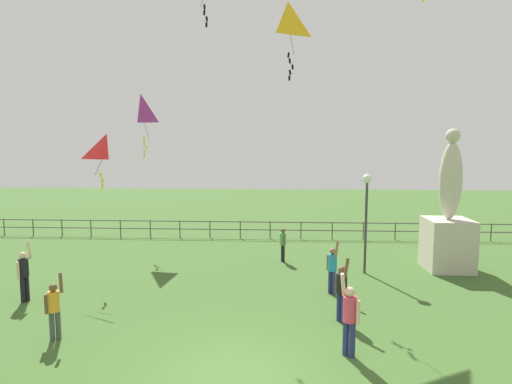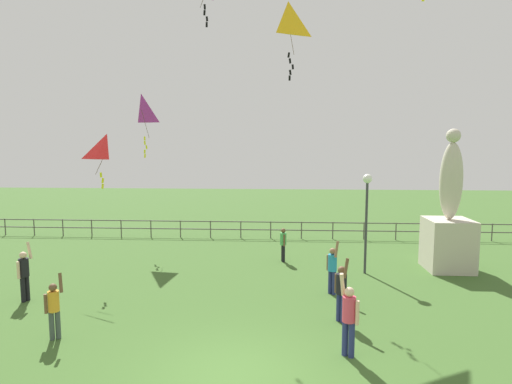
{
  "view_description": "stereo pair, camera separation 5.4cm",
  "coord_description": "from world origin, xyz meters",
  "px_view_note": "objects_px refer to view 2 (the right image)",
  "views": [
    {
      "loc": [
        0.98,
        -8.8,
        5.13
      ],
      "look_at": [
        0.19,
        6.08,
        3.46
      ],
      "focal_mm": 29.53,
      "sensor_mm": 36.0,
      "label": 1
    },
    {
      "loc": [
        1.04,
        -8.79,
        5.13
      ],
      "look_at": [
        0.19,
        6.08,
        3.46
      ],
      "focal_mm": 29.53,
      "sensor_mm": 36.0,
      "label": 2
    }
  ],
  "objects_px": {
    "statue_monument": "(449,227)",
    "person_5": "(349,316)",
    "person_1": "(283,243)",
    "kite_3": "(142,112)",
    "person_2": "(54,307)",
    "person_4": "(341,289)",
    "person_0": "(24,272)",
    "lamppost": "(367,201)",
    "kite_1": "(288,23)",
    "person_3": "(332,267)",
    "kite_6": "(107,150)"
  },
  "relations": [
    {
      "from": "person_1",
      "to": "person_4",
      "type": "relative_size",
      "value": 0.77
    },
    {
      "from": "lamppost",
      "to": "person_5",
      "type": "xyz_separation_m",
      "value": [
        -1.75,
        -6.79,
        -1.92
      ]
    },
    {
      "from": "kite_6",
      "to": "person_0",
      "type": "bearing_deg",
      "value": -117.17
    },
    {
      "from": "lamppost",
      "to": "person_0",
      "type": "relative_size",
      "value": 2.04
    },
    {
      "from": "statue_monument",
      "to": "person_0",
      "type": "xyz_separation_m",
      "value": [
        -15.29,
        -4.43,
        -0.8
      ]
    },
    {
      "from": "statue_monument",
      "to": "kite_3",
      "type": "xyz_separation_m",
      "value": [
        -13.8,
        3.42,
        4.99
      ]
    },
    {
      "from": "person_4",
      "to": "statue_monument",
      "type": "bearing_deg",
      "value": 46.9
    },
    {
      "from": "statue_monument",
      "to": "kite_1",
      "type": "height_order",
      "value": "kite_1"
    },
    {
      "from": "person_0",
      "to": "person_5",
      "type": "relative_size",
      "value": 0.96
    },
    {
      "from": "person_2",
      "to": "kite_6",
      "type": "bearing_deg",
      "value": 97.91
    },
    {
      "from": "person_3",
      "to": "statue_monument",
      "type": "bearing_deg",
      "value": 31.95
    },
    {
      "from": "lamppost",
      "to": "person_5",
      "type": "height_order",
      "value": "lamppost"
    },
    {
      "from": "lamppost",
      "to": "kite_1",
      "type": "distance_m",
      "value": 7.69
    },
    {
      "from": "person_0",
      "to": "kite_6",
      "type": "xyz_separation_m",
      "value": [
        1.63,
        3.17,
        3.96
      ]
    },
    {
      "from": "lamppost",
      "to": "kite_1",
      "type": "xyz_separation_m",
      "value": [
        -3.14,
        0.64,
        6.99
      ]
    },
    {
      "from": "lamppost",
      "to": "person_3",
      "type": "height_order",
      "value": "lamppost"
    },
    {
      "from": "person_3",
      "to": "kite_1",
      "type": "height_order",
      "value": "kite_1"
    },
    {
      "from": "person_0",
      "to": "person_1",
      "type": "relative_size",
      "value": 1.31
    },
    {
      "from": "statue_monument",
      "to": "person_1",
      "type": "relative_size",
      "value": 3.87
    },
    {
      "from": "person_0",
      "to": "kite_1",
      "type": "relative_size",
      "value": 0.64
    },
    {
      "from": "person_4",
      "to": "kite_1",
      "type": "bearing_deg",
      "value": 105.55
    },
    {
      "from": "person_1",
      "to": "lamppost",
      "type": "bearing_deg",
      "value": -24.61
    },
    {
      "from": "statue_monument",
      "to": "kite_6",
      "type": "height_order",
      "value": "statue_monument"
    },
    {
      "from": "person_0",
      "to": "kite_3",
      "type": "distance_m",
      "value": 9.87
    },
    {
      "from": "person_4",
      "to": "kite_3",
      "type": "height_order",
      "value": "kite_3"
    },
    {
      "from": "person_3",
      "to": "kite_3",
      "type": "height_order",
      "value": "kite_3"
    },
    {
      "from": "statue_monument",
      "to": "person_5",
      "type": "xyz_separation_m",
      "value": [
        -5.24,
        -7.5,
        -0.76
      ]
    },
    {
      "from": "lamppost",
      "to": "person_5",
      "type": "relative_size",
      "value": 1.96
    },
    {
      "from": "person_5",
      "to": "person_1",
      "type": "bearing_deg",
      "value": 100.42
    },
    {
      "from": "statue_monument",
      "to": "person_5",
      "type": "distance_m",
      "value": 9.18
    },
    {
      "from": "person_2",
      "to": "person_4",
      "type": "xyz_separation_m",
      "value": [
        7.72,
        1.55,
        0.08
      ]
    },
    {
      "from": "statue_monument",
      "to": "kite_1",
      "type": "distance_m",
      "value": 10.52
    },
    {
      "from": "person_3",
      "to": "kite_1",
      "type": "relative_size",
      "value": 0.62
    },
    {
      "from": "kite_1",
      "to": "person_2",
      "type": "bearing_deg",
      "value": -131.79
    },
    {
      "from": "person_4",
      "to": "person_5",
      "type": "height_order",
      "value": "person_5"
    },
    {
      "from": "person_2",
      "to": "kite_6",
      "type": "height_order",
      "value": "kite_6"
    },
    {
      "from": "person_0",
      "to": "person_2",
      "type": "relative_size",
      "value": 1.1
    },
    {
      "from": "person_0",
      "to": "person_4",
      "type": "height_order",
      "value": "person_0"
    },
    {
      "from": "person_4",
      "to": "kite_6",
      "type": "distance_m",
      "value": 10.31
    },
    {
      "from": "kite_1",
      "to": "kite_3",
      "type": "xyz_separation_m",
      "value": [
        -7.16,
        3.5,
        -3.17
      ]
    },
    {
      "from": "person_1",
      "to": "kite_6",
      "type": "distance_m",
      "value": 8.27
    },
    {
      "from": "person_1",
      "to": "kite_3",
      "type": "bearing_deg",
      "value": 159.46
    },
    {
      "from": "person_0",
      "to": "kite_1",
      "type": "bearing_deg",
      "value": 26.74
    },
    {
      "from": "person_0",
      "to": "person_4",
      "type": "distance_m",
      "value": 10.21
    },
    {
      "from": "person_2",
      "to": "person_3",
      "type": "distance_m",
      "value": 8.65
    },
    {
      "from": "person_2",
      "to": "person_3",
      "type": "xyz_separation_m",
      "value": [
        7.75,
        3.85,
        0.06
      ]
    },
    {
      "from": "lamppost",
      "to": "kite_3",
      "type": "relative_size",
      "value": 1.3
    },
    {
      "from": "lamppost",
      "to": "kite_1",
      "type": "height_order",
      "value": "kite_1"
    },
    {
      "from": "statue_monument",
      "to": "lamppost",
      "type": "height_order",
      "value": "statue_monument"
    },
    {
      "from": "statue_monument",
      "to": "person_0",
      "type": "distance_m",
      "value": 15.94
    }
  ]
}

